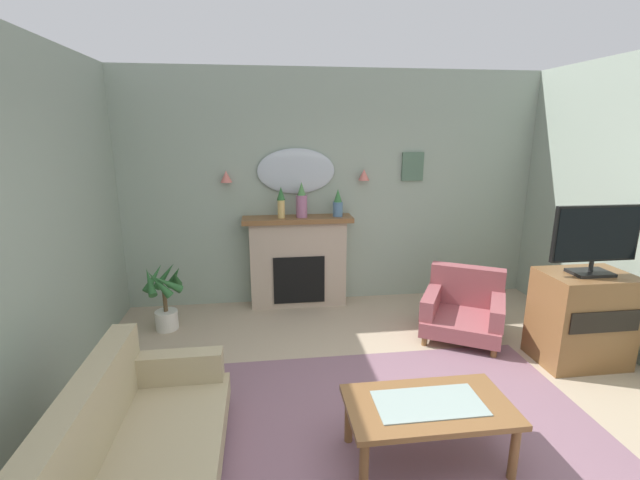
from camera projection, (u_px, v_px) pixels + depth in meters
floor at (402, 462)px, 3.02m from camera, size 6.28×6.96×0.10m
wall_back at (334, 189)px, 5.56m from camera, size 6.28×0.10×2.94m
patterned_rug at (394, 436)px, 3.20m from camera, size 3.20×2.40×0.01m
fireplace at (298, 262)px, 5.50m from camera, size 1.36×0.36×1.16m
mantel_vase_left at (281, 201)px, 5.26m from camera, size 0.10×0.10×0.38m
mantel_vase_centre at (302, 202)px, 5.29m from camera, size 0.14×0.14×0.43m
mantel_vase_right at (338, 204)px, 5.36m from camera, size 0.12×0.12×0.34m
wall_mirror at (296, 171)px, 5.36m from camera, size 0.96×0.06×0.56m
wall_sconce_left at (226, 177)px, 5.22m from camera, size 0.14×0.14×0.14m
wall_sconce_right at (364, 175)px, 5.43m from camera, size 0.14×0.14×0.14m
framed_picture at (413, 167)px, 5.55m from camera, size 0.28×0.03×0.36m
coffee_table at (428, 411)px, 2.88m from camera, size 1.10×0.60×0.45m
floral_couch at (132, 447)px, 2.64m from camera, size 0.87×1.72×0.76m
armchair_by_coffee_table at (464, 308)px, 4.76m from camera, size 1.10×1.11×0.71m
tv_cabinet at (581, 318)px, 4.16m from camera, size 0.80×0.57×0.90m
tv_flatscreen at (596, 238)px, 3.94m from camera, size 0.84×0.24×0.65m
potted_plant_small_fern at (165, 296)px, 4.84m from camera, size 0.48×0.48×0.76m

